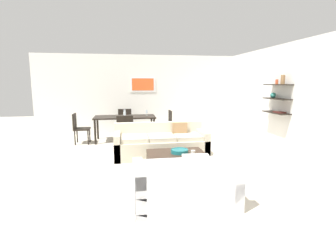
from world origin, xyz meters
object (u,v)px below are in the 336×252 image
(coffee_table, at_px, (177,163))
(dining_chair_foot, at_px, (125,129))
(sofa_beige, at_px, (161,144))
(dining_chair_left_near, at_px, (79,126))
(wine_glass_foot, at_px, (125,114))
(candle_jar, at_px, (193,152))
(wine_glass_right_far, at_px, (147,112))
(decorative_bowl, at_px, (180,151))
(dining_chair_head, at_px, (125,120))
(wine_glass_head, at_px, (125,111))
(dining_chair_right_far, at_px, (167,122))
(dining_table, at_px, (125,119))
(loveseat_white, at_px, (185,185))

(coffee_table, distance_m, dining_chair_foot, 2.50)
(sofa_beige, bearing_deg, dining_chair_left_near, 142.06)
(coffee_table, distance_m, wine_glass_foot, 2.99)
(coffee_table, relative_size, dining_chair_left_near, 1.28)
(dining_chair_left_near, bearing_deg, candle_jar, -49.10)
(sofa_beige, relative_size, wine_glass_right_far, 12.58)
(candle_jar, bearing_deg, coffee_table, 164.43)
(sofa_beige, xyz_separation_m, dining_chair_foot, (-0.84, 1.04, 0.21))
(coffee_table, height_order, decorative_bowl, decorative_bowl)
(dining_chair_left_near, distance_m, wine_glass_right_far, 2.04)
(dining_chair_head, height_order, wine_glass_head, wine_glass_head)
(coffee_table, relative_size, dining_chair_right_far, 1.28)
(dining_chair_foot, xyz_separation_m, wine_glass_right_far, (0.67, 0.95, 0.36))
(dining_table, distance_m, wine_glass_head, 0.42)
(dining_chair_right_far, relative_size, wine_glass_foot, 4.94)
(sofa_beige, xyz_separation_m, dining_chair_right_far, (0.47, 2.07, 0.21))
(dining_chair_head, distance_m, wine_glass_right_far, 1.06)
(dining_table, bearing_deg, dining_chair_right_far, 8.46)
(loveseat_white, distance_m, dining_chair_left_near, 4.79)
(dining_chair_head, bearing_deg, loveseat_white, -81.10)
(dining_table, distance_m, dining_chair_head, 0.86)
(dining_table, relative_size, dining_chair_right_far, 2.06)
(decorative_bowl, xyz_separation_m, candle_jar, (0.24, -0.13, -0.00))
(candle_jar, distance_m, wine_glass_foot, 3.13)
(decorative_bowl, distance_m, dining_chair_head, 4.05)
(dining_chair_right_far, relative_size, wine_glass_head, 5.21)
(decorative_bowl, bearing_deg, dining_chair_foot, 115.15)
(sofa_beige, xyz_separation_m, dining_table, (-0.84, 1.88, 0.39))
(coffee_table, bearing_deg, sofa_beige, 96.75)
(wine_glass_head, bearing_deg, dining_chair_right_far, -7.75)
(dining_chair_left_near, bearing_deg, dining_table, 8.46)
(decorative_bowl, height_order, dining_chair_foot, dining_chair_foot)
(decorative_bowl, xyz_separation_m, dining_chair_foot, (-1.05, 2.23, 0.08))
(candle_jar, height_order, dining_chair_left_near, dining_chair_left_near)
(coffee_table, bearing_deg, loveseat_white, -96.58)
(loveseat_white, relative_size, wine_glass_head, 8.58)
(sofa_beige, relative_size, dining_chair_left_near, 2.48)
(loveseat_white, bearing_deg, dining_chair_head, 98.90)
(sofa_beige, distance_m, dining_chair_left_near, 2.74)
(dining_table, height_order, dining_chair_foot, dining_chair_foot)
(wine_glass_right_far, bearing_deg, decorative_bowl, -83.32)
(loveseat_white, relative_size, dining_table, 0.80)
(dining_chair_head, bearing_deg, sofa_beige, -72.75)
(candle_jar, distance_m, dining_chair_right_far, 3.39)
(decorative_bowl, relative_size, candle_jar, 4.07)
(decorative_bowl, relative_size, dining_chair_left_near, 0.39)
(candle_jar, xyz_separation_m, dining_chair_left_near, (-2.60, 3.00, 0.09))
(sofa_beige, height_order, wine_glass_right_far, wine_glass_right_far)
(decorative_bowl, relative_size, dining_chair_foot, 0.39)
(coffee_table, relative_size, dining_chair_foot, 1.28)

